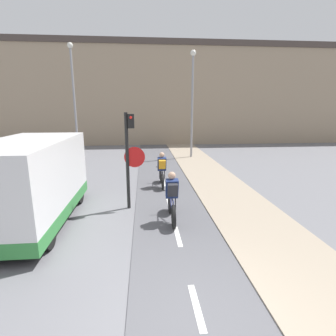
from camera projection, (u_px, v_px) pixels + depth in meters
name	position (u px, v px, depth m)	size (l,w,h in m)	color
ground_plane	(203.00, 332.00, 3.94)	(120.00, 120.00, 0.00)	slate
bike_lane	(203.00, 332.00, 3.95)	(2.34, 60.00, 0.02)	#56565B
building_row_background	(152.00, 95.00, 25.06)	(60.00, 5.20, 8.94)	gray
traffic_light_pole	(130.00, 151.00, 8.40)	(0.67, 0.25, 3.16)	black
street_lamp_far	(74.00, 90.00, 17.15)	(0.36, 0.36, 7.32)	gray
street_lamp_sidewalk	(192.00, 94.00, 16.82)	(0.36, 0.36, 6.80)	gray
cyclist_near	(172.00, 198.00, 7.67)	(0.46, 1.76, 1.51)	black
cyclist_far	(162.00, 170.00, 11.09)	(0.46, 1.68, 1.48)	black
van	(29.00, 184.00, 7.44)	(2.14, 4.77, 2.42)	silver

